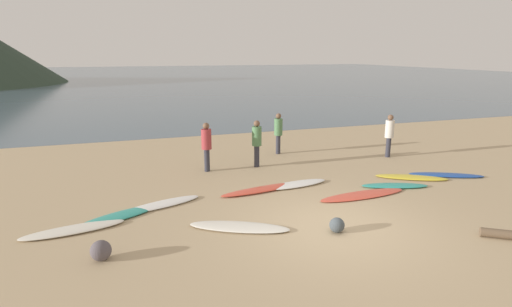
% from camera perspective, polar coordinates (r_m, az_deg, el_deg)
% --- Properties ---
extents(ground_plane, '(120.00, 120.00, 0.20)m').
position_cam_1_polar(ground_plane, '(18.51, -4.41, 1.66)').
color(ground_plane, tan).
rests_on(ground_plane, ground).
extents(ocean_water, '(140.00, 100.00, 0.01)m').
position_cam_1_polar(ocean_water, '(68.95, -15.06, 10.33)').
color(ocean_water, '#475B6B').
rests_on(ocean_water, ground).
extents(surfboard_0, '(2.22, 0.88, 0.09)m').
position_cam_1_polar(surfboard_0, '(9.98, -24.11, -9.66)').
color(surfboard_0, silver).
rests_on(surfboard_0, ground).
extents(surfboard_1, '(2.02, 1.34, 0.08)m').
position_cam_1_polar(surfboard_1, '(10.39, -18.47, -8.23)').
color(surfboard_1, teal).
rests_on(surfboard_1, ground).
extents(surfboard_2, '(2.14, 1.15, 0.08)m').
position_cam_1_polar(surfboard_2, '(10.85, -12.95, -6.90)').
color(surfboard_2, white).
rests_on(surfboard_2, ground).
extents(surfboard_3, '(2.30, 1.55, 0.09)m').
position_cam_1_polar(surfboard_3, '(9.28, -2.35, -10.18)').
color(surfboard_3, silver).
rests_on(surfboard_3, ground).
extents(surfboard_4, '(2.68, 0.89, 0.10)m').
position_cam_1_polar(surfboard_4, '(11.67, 1.06, -4.98)').
color(surfboard_4, '#D84C38').
rests_on(surfboard_4, ground).
extents(surfboard_5, '(2.10, 0.82, 0.09)m').
position_cam_1_polar(surfboard_5, '(12.14, 5.58, -4.29)').
color(surfboard_5, white).
rests_on(surfboard_5, ground).
extents(surfboard_6, '(2.70, 0.77, 0.06)m').
position_cam_1_polar(surfboard_6, '(11.64, 14.67, -5.60)').
color(surfboard_6, '#D84C38').
rests_on(surfboard_6, ground).
extents(surfboard_7, '(1.98, 1.04, 0.09)m').
position_cam_1_polar(surfboard_7, '(12.64, 18.78, -4.26)').
color(surfboard_7, teal).
rests_on(surfboard_7, ground).
extents(surfboard_8, '(2.16, 1.54, 0.08)m').
position_cam_1_polar(surfboard_8, '(13.65, 20.85, -3.12)').
color(surfboard_8, yellow).
rests_on(surfboard_8, ground).
extents(surfboard_9, '(2.26, 1.42, 0.08)m').
position_cam_1_polar(surfboard_9, '(14.33, 25.00, -2.73)').
color(surfboard_9, '#1E479E').
rests_on(surfboard_9, ground).
extents(person_0, '(0.33, 0.33, 1.63)m').
position_cam_1_polar(person_0, '(13.42, -6.92, 1.48)').
color(person_0, '#2D2D38').
rests_on(person_0, ground).
extents(person_1, '(0.33, 0.33, 1.61)m').
position_cam_1_polar(person_1, '(13.85, 0.11, 1.94)').
color(person_1, '#2D2D38').
rests_on(person_1, ground).
extents(person_2, '(0.32, 0.32, 1.60)m').
position_cam_1_polar(person_2, '(15.96, 18.11, 2.84)').
color(person_2, '#2D2D38').
rests_on(person_2, ground).
extents(person_3, '(0.32, 0.32, 1.58)m').
position_cam_1_polar(person_3, '(15.70, 3.13, 3.28)').
color(person_3, '#2D2D38').
rests_on(person_3, ground).
extents(beach_rock_near, '(0.39, 0.39, 0.39)m').
position_cam_1_polar(beach_rock_near, '(8.45, -20.82, -12.54)').
color(beach_rock_near, '#544C51').
rests_on(beach_rock_near, ground).
extents(beach_rock_far, '(0.33, 0.33, 0.33)m').
position_cam_1_polar(beach_rock_far, '(9.23, 11.22, -9.76)').
color(beach_rock_far, '#444C51').
rests_on(beach_rock_far, ground).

